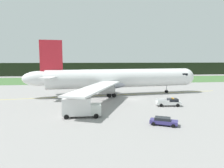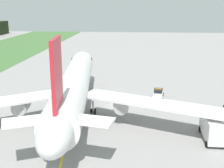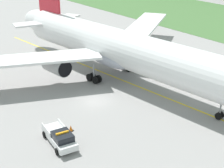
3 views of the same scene
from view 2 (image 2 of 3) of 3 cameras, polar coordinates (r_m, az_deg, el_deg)
The scene contains 6 objects.
ground at distance 60.25m, azimuth 0.60°, elevation -4.31°, with size 320.00×320.00×0.00m, color gray.
taxiway_centerline_main at distance 58.52m, azimuth -7.09°, elevation -5.03°, with size 68.58×0.30×0.01m, color yellow.
airliner at distance 56.31m, azimuth -7.32°, elevation -0.50°, with size 53.40×52.52×16.21m.
ops_pickup_truck at distance 66.09m, azimuth 8.81°, elevation -1.89°, with size 5.81×2.84×1.94m.
catering_truck at distance 47.80m, azimuth 18.64°, elevation -8.02°, with size 7.17×2.77×3.85m.
apron_cone at distance 64.46m, azimuth 6.80°, elevation -2.78°, with size 0.56×0.56×0.70m.
Camera 2 is at (-56.63, -4.21, 20.13)m, focal length 47.76 mm.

